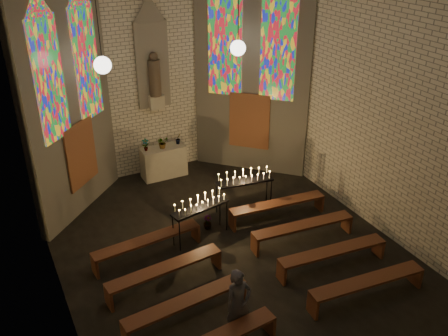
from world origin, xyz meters
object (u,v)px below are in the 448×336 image
Objects in this scene: aisle_flower_pot at (208,222)px; votive_stand_left at (200,205)px; altar at (164,162)px; votive_stand_right at (244,179)px; visitor at (238,304)px.

aisle_flower_pot is 0.24× the size of votive_stand_left.
votive_stand_left is (-0.38, -3.64, 0.50)m from altar.
votive_stand_right reaches higher than altar.
aisle_flower_pot is 0.24× the size of votive_stand_right.
visitor is (-1.05, -3.65, 0.58)m from aisle_flower_pot.
visitor is at bearing -106.09° from aisle_flower_pot.
votive_stand_left is 0.97× the size of votive_stand_right.
visitor is (-0.72, -3.36, -0.22)m from votive_stand_left.
votive_stand_right is at bearing 15.43° from aisle_flower_pot.
aisle_flower_pot is 3.84m from visitor.
visitor is at bearing -113.18° from votive_stand_left.
altar is at bearing 73.05° from votive_stand_left.
visitor is at bearing -112.69° from votive_stand_right.
votive_stand_left reaches higher than aisle_flower_pot.
altar is 3.69m from votive_stand_left.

